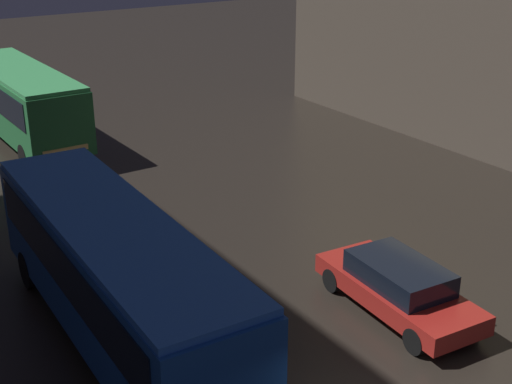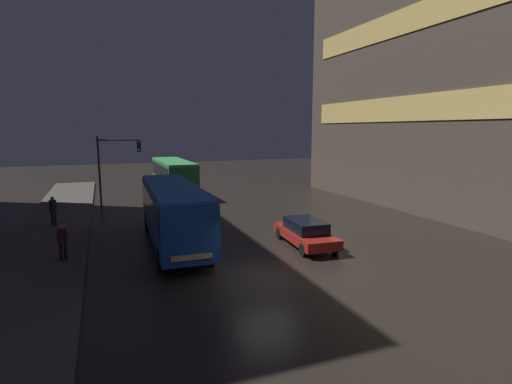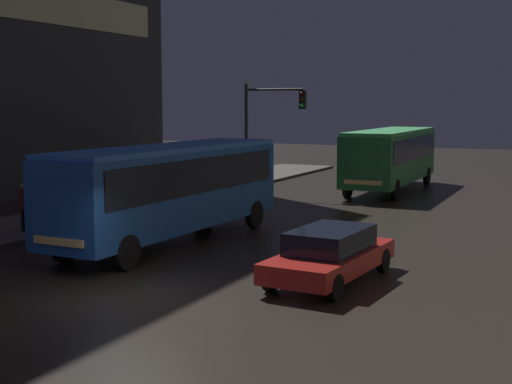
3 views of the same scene
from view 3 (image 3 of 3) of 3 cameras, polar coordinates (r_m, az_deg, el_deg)
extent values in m
plane|color=black|center=(17.12, -9.94, -8.40)|extent=(120.00, 120.00, 0.00)
cube|color=#47423D|center=(30.25, -12.86, -1.55)|extent=(4.00, 48.00, 0.15)
cube|color=beige|center=(37.37, -16.59, 14.20)|extent=(0.24, 17.48, 1.80)
cube|color=#194793|center=(23.30, -6.84, 0.27)|extent=(2.70, 10.47, 2.48)
cube|color=black|center=(23.25, -6.86, 1.46)|extent=(2.74, 9.64, 1.10)
cube|color=blue|center=(23.18, -6.89, 3.51)|extent=(2.65, 10.26, 0.16)
cube|color=#F4CC72|center=(19.38, -15.51, -3.84)|extent=(1.67, 0.15, 0.20)
cylinder|color=black|center=(19.83, -10.34, -4.77)|extent=(0.28, 1.01, 1.00)
cylinder|color=black|center=(21.22, -15.04, -4.12)|extent=(0.28, 1.01, 1.00)
cylinder|color=black|center=(26.16, -0.13, -1.77)|extent=(0.28, 1.01, 1.00)
cylinder|color=black|center=(27.23, -4.22, -1.44)|extent=(0.28, 1.01, 1.00)
cube|color=#236B38|center=(37.66, 10.74, 2.80)|extent=(2.67, 10.16, 2.46)
cube|color=black|center=(37.62, 10.75, 3.53)|extent=(2.72, 9.35, 1.10)
cube|color=#399252|center=(37.58, 10.78, 4.79)|extent=(2.61, 9.96, 0.16)
cube|color=#F4CC72|center=(32.84, 8.54, 0.76)|extent=(1.77, 0.13, 0.20)
cylinder|color=black|center=(33.96, 11.08, 0.15)|extent=(0.26, 1.00, 1.00)
cylinder|color=black|center=(34.58, 7.34, 0.35)|extent=(0.26, 1.00, 1.00)
cylinder|color=black|center=(41.08, 13.51, 1.28)|extent=(0.26, 1.00, 1.00)
cylinder|color=black|center=(41.59, 10.37, 1.43)|extent=(0.26, 1.00, 1.00)
cube|color=maroon|center=(18.43, 5.95, -5.45)|extent=(2.17, 4.79, 0.50)
cube|color=black|center=(18.32, 5.97, -3.81)|extent=(1.75, 2.68, 0.57)
cylinder|color=black|center=(16.70, 6.33, -7.60)|extent=(0.24, 0.65, 0.64)
cylinder|color=black|center=(17.41, 1.20, -6.94)|extent=(0.24, 0.65, 0.64)
cylinder|color=black|center=(19.67, 10.13, -5.40)|extent=(0.24, 0.65, 0.64)
cylinder|color=black|center=(20.28, 5.62, -4.95)|extent=(0.24, 0.65, 0.64)
cylinder|color=black|center=(32.26, -10.34, -0.04)|extent=(0.14, 0.14, 0.87)
cylinder|color=black|center=(32.16, -10.08, -0.06)|extent=(0.14, 0.14, 0.87)
cylinder|color=#1E283D|center=(32.12, -10.24, 1.36)|extent=(0.59, 0.59, 0.72)
sphere|color=#8C664C|center=(32.08, -10.26, 2.19)|extent=(0.22, 0.22, 0.22)
cylinder|color=black|center=(25.81, -18.16, -2.15)|extent=(0.14, 0.14, 0.79)
cylinder|color=black|center=(25.69, -17.87, -2.18)|extent=(0.14, 0.14, 0.79)
cylinder|color=#4C191E|center=(25.65, -18.08, -0.56)|extent=(0.43, 0.43, 0.66)
sphere|color=#8C664C|center=(25.60, -18.12, 0.42)|extent=(0.22, 0.22, 0.22)
cylinder|color=#2D2D2D|center=(36.08, -0.78, 4.28)|extent=(0.16, 0.16, 5.51)
cylinder|color=#2D2D2D|center=(35.39, 1.45, 8.20)|extent=(3.05, 0.12, 0.12)
cube|color=black|center=(34.79, 3.76, 7.38)|extent=(0.30, 0.24, 0.90)
sphere|color=#390706|center=(34.66, 3.68, 7.84)|extent=(0.18, 0.18, 0.18)
sphere|color=#3B2B07|center=(34.66, 3.68, 7.38)|extent=(0.18, 0.18, 0.18)
sphere|color=green|center=(34.66, 3.67, 6.92)|extent=(0.18, 0.18, 0.18)
camera|label=1|loc=(19.21, -47.68, 20.01)|focal=50.00mm
camera|label=2|loc=(15.81, -68.92, 8.01)|focal=28.00mm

